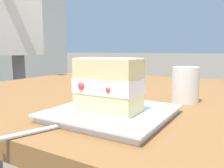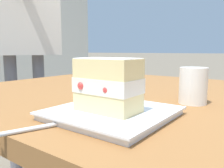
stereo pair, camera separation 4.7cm
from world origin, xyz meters
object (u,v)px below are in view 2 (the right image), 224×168
at_px(diner_person, 22,12).
at_px(dessert_fork, 22,131).
at_px(cake_slice, 108,85).
at_px(patio_table, 203,128).
at_px(dessert_plate, 112,113).
at_px(coffee_cup, 193,85).

bearing_deg(diner_person, dessert_fork, 146.84).
distance_m(cake_slice, dessert_fork, 0.18).
relative_size(patio_table, dessert_fork, 9.92).
distance_m(patio_table, diner_person, 1.33).
height_order(dessert_plate, diner_person, diner_person).
relative_size(dessert_fork, diner_person, 0.10).
bearing_deg(dessert_plate, cake_slice, 91.91).
height_order(patio_table, diner_person, diner_person).
distance_m(dessert_fork, diner_person, 1.31).
distance_m(patio_table, dessert_plate, 0.33).
relative_size(cake_slice, coffee_cup, 1.35).
relative_size(cake_slice, diner_person, 0.07).
bearing_deg(diner_person, cake_slice, 154.36).
bearing_deg(cake_slice, diner_person, -25.64).
relative_size(patio_table, dessert_plate, 7.09).
bearing_deg(cake_slice, patio_table, -108.30).
height_order(dessert_fork, coffee_cup, coffee_cup).
height_order(patio_table, dessert_fork, dessert_fork).
xyz_separation_m(dessert_fork, diner_person, (1.05, -0.69, 0.38)).
xyz_separation_m(dessert_plate, diner_person, (1.12, -0.52, 0.37)).
distance_m(patio_table, cake_slice, 0.37).
height_order(dessert_fork, diner_person, diner_person).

